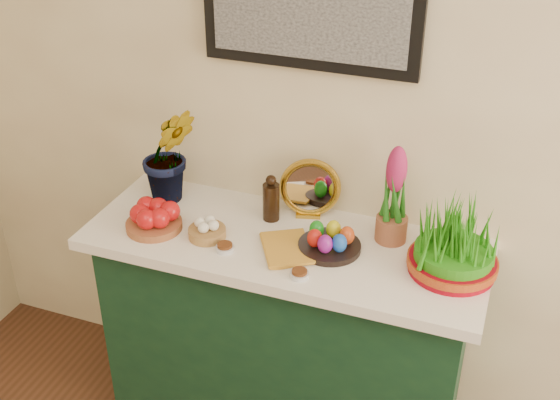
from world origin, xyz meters
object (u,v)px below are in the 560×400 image
at_px(hyacinth_green, 168,139).
at_px(book, 264,250).
at_px(mirror, 310,189).
at_px(sideboard, 285,340).
at_px(wheatgrass_sabzeh, 455,244).

relative_size(hyacinth_green, book, 2.40).
relative_size(mirror, book, 1.10).
bearing_deg(sideboard, mirror, 81.06).
distance_m(sideboard, hyacinth_green, 0.87).
bearing_deg(wheatgrass_sabzeh, hyacinth_green, 174.37).
distance_m(hyacinth_green, mirror, 0.55).
xyz_separation_m(sideboard, hyacinth_green, (-0.49, 0.11, 0.71)).
distance_m(sideboard, wheatgrass_sabzeh, 0.80).
xyz_separation_m(sideboard, wheatgrass_sabzeh, (0.57, 0.01, 0.57)).
height_order(hyacinth_green, mirror, hyacinth_green).
distance_m(book, wheatgrass_sabzeh, 0.62).
xyz_separation_m(mirror, book, (-0.06, -0.30, -0.09)).
distance_m(mirror, book, 0.32).
height_order(mirror, book, mirror).
distance_m(mirror, wheatgrass_sabzeh, 0.57).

